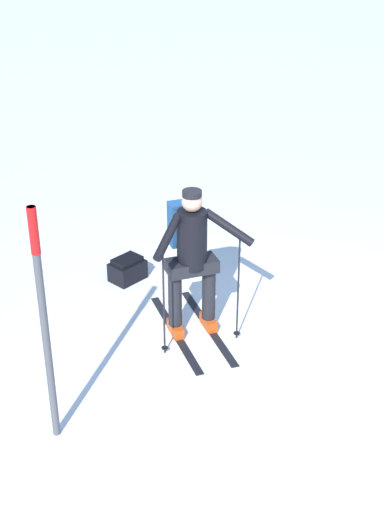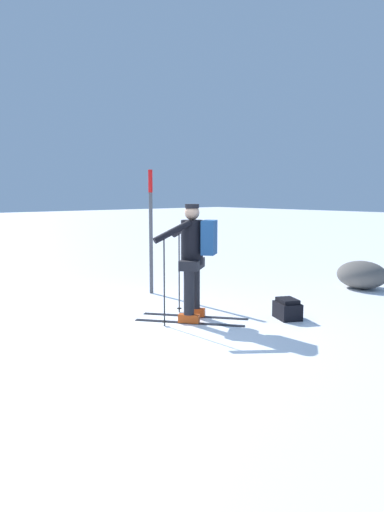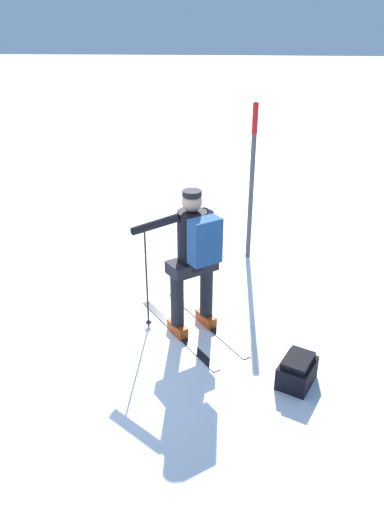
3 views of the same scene
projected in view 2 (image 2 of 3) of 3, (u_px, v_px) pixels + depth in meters
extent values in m
plane|color=white|center=(144.00, 327.00, 6.93)|extent=(80.00, 80.00, 0.00)
cube|color=black|center=(189.00, 323.00, 7.14)|extent=(1.35, 1.02, 0.01)
cube|color=#C64714|center=(189.00, 318.00, 7.13)|extent=(0.31, 0.27, 0.12)
cylinder|color=black|center=(189.00, 290.00, 7.08)|extent=(0.15, 0.15, 0.70)
cube|color=black|center=(195.00, 316.00, 7.52)|extent=(1.35, 1.02, 0.01)
cube|color=#C64714|center=(195.00, 312.00, 7.51)|extent=(0.31, 0.27, 0.12)
cylinder|color=black|center=(195.00, 285.00, 7.46)|extent=(0.15, 0.15, 0.70)
cube|color=black|center=(192.00, 264.00, 7.22)|extent=(0.54, 0.60, 0.14)
cylinder|color=black|center=(192.00, 242.00, 7.18)|extent=(0.32, 0.32, 0.64)
sphere|color=tan|center=(192.00, 213.00, 7.13)|extent=(0.21, 0.21, 0.21)
cylinder|color=black|center=(192.00, 206.00, 7.12)|extent=(0.20, 0.20, 0.06)
cube|color=navy|center=(209.00, 237.00, 7.12)|extent=(0.34, 0.37, 0.49)
cylinder|color=black|center=(164.00, 282.00, 6.91)|extent=(0.02, 0.02, 1.27)
cylinder|color=black|center=(165.00, 322.00, 6.99)|extent=(0.07, 0.07, 0.01)
cylinder|color=black|center=(172.00, 232.00, 6.89)|extent=(0.21, 0.58, 0.31)
cylinder|color=black|center=(179.00, 272.00, 7.72)|extent=(0.02, 0.02, 1.27)
cylinder|color=black|center=(179.00, 308.00, 7.79)|extent=(0.07, 0.07, 0.01)
cylinder|color=black|center=(184.00, 228.00, 7.53)|extent=(0.58, 0.14, 0.31)
cube|color=black|center=(287.00, 311.00, 7.38)|extent=(0.51, 0.46, 0.25)
cube|color=black|center=(288.00, 301.00, 7.36)|extent=(0.42, 0.37, 0.06)
cylinder|color=#4C4C51|center=(151.00, 232.00, 9.12)|extent=(0.07, 0.07, 2.27)
cylinder|color=red|center=(150.00, 181.00, 9.00)|extent=(0.08, 0.08, 0.41)
ellipsoid|color=#5B5651|center=(362.00, 275.00, 9.68)|extent=(0.98, 0.83, 0.54)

